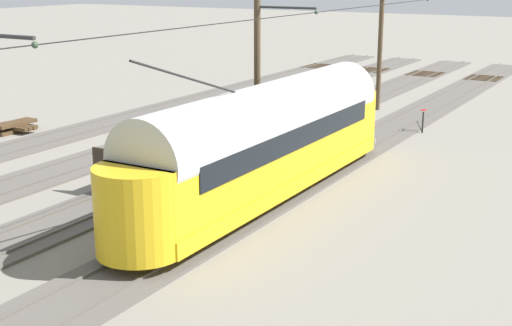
{
  "coord_description": "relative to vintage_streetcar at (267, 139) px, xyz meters",
  "views": [
    {
      "loc": [
        -19.34,
        25.79,
        8.23
      ],
      "look_at": [
        -7.58,
        5.56,
        1.87
      ],
      "focal_mm": 49.97,
      "sensor_mm": 36.0,
      "label": 1
    }
  ],
  "objects": [
    {
      "name": "catenary_pole_foreground",
      "position": [
        2.62,
        -18.52,
        1.48
      ],
      "size": [
        2.92,
        0.28,
        7.15
      ],
      "color": "#4C3D28",
      "rests_on": "ground"
    },
    {
      "name": "track_streetcar_siding",
      "position": [
        -0.0,
        -4.02,
        -2.21
      ],
      "size": [
        2.8,
        80.0,
        0.18
      ],
      "color": "#56514C",
      "rests_on": "ground"
    },
    {
      "name": "catenary_pole_mid_near",
      "position": [
        2.62,
        -3.92,
        1.48
      ],
      "size": [
        2.92,
        0.28,
        7.15
      ],
      "color": "#4C3D28",
      "rests_on": "ground"
    },
    {
      "name": "track_outer_siding",
      "position": [
        13.97,
        -4.02,
        -2.21
      ],
      "size": [
        2.8,
        80.0,
        0.18
      ],
      "color": "#56514C",
      "rests_on": "ground"
    },
    {
      "name": "switch_stand",
      "position": [
        -1.62,
        -13.63,
        -1.56
      ],
      "size": [
        0.5,
        0.3,
        1.24
      ],
      "color": "black",
      "rests_on": "ground"
    },
    {
      "name": "overhead_wire_run",
      "position": [
        0.07,
        -4.64,
        4.35
      ],
      "size": [
        2.71,
        33.21,
        0.18
      ],
      "color": "black",
      "rests_on": "ground"
    },
    {
      "name": "vintage_streetcar",
      "position": [
        0.0,
        0.0,
        0.0
      ],
      "size": [
        2.65,
        17.27,
        5.76
      ],
      "color": "gold",
      "rests_on": "ground"
    },
    {
      "name": "ground_plane",
      "position": [
        6.98,
        -3.7,
        -2.26
      ],
      "size": [
        220.0,
        220.0,
        0.0
      ],
      "primitive_type": "plane",
      "color": "gray"
    },
    {
      "name": "flatcar_adjacent",
      "position": [
        4.66,
        -4.42,
        -1.4
      ],
      "size": [
        2.8,
        14.88,
        1.6
      ],
      "color": "brown",
      "rests_on": "ground"
    },
    {
      "name": "track_third_siding",
      "position": [
        9.31,
        -4.02,
        -2.21
      ],
      "size": [
        2.8,
        80.0,
        0.18
      ],
      "color": "#56514C",
      "rests_on": "ground"
    },
    {
      "name": "track_adjacent_siding",
      "position": [
        4.66,
        -4.02,
        -2.21
      ],
      "size": [
        2.8,
        80.0,
        0.18
      ],
      "color": "#56514C",
      "rests_on": "ground"
    },
    {
      "name": "spare_tie_stack",
      "position": [
        16.97,
        -3.14,
        -1.99
      ],
      "size": [
        2.4,
        2.4,
        0.54
      ],
      "color": "#47331E",
      "rests_on": "ground"
    }
  ]
}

